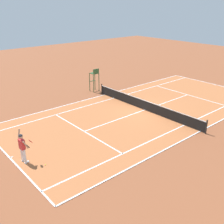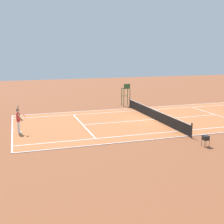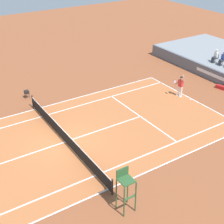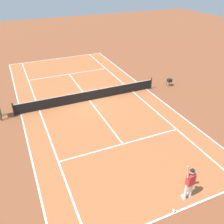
{
  "view_description": "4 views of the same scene",
  "coord_description": "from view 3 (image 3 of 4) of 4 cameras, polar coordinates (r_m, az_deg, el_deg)",
  "views": [
    {
      "loc": [
        -14.58,
        16.25,
        8.73
      ],
      "look_at": [
        -0.31,
        3.99,
        1.0
      ],
      "focal_mm": 42.96,
      "sensor_mm": 36.0,
      "label": 1
    },
    {
      "loc": [
        -23.54,
        11.44,
        6.01
      ],
      "look_at": [
        -0.31,
        3.99,
        1.0
      ],
      "focal_mm": 48.52,
      "sensor_mm": 36.0,
      "label": 2
    },
    {
      "loc": [
        17.02,
        -7.14,
        12.55
      ],
      "look_at": [
        -0.31,
        3.99,
        1.0
      ],
      "focal_mm": 51.98,
      "sensor_mm": 36.0,
      "label": 3
    },
    {
      "loc": [
        5.61,
        17.48,
        9.71
      ],
      "look_at": [
        -0.31,
        3.99,
        1.0
      ],
      "focal_mm": 39.68,
      "sensor_mm": 36.0,
      "label": 4
    }
  ],
  "objects": [
    {
      "name": "spectator_seated_0",
      "position": [
        33.69,
        17.71,
        9.3
      ],
      "size": [
        0.44,
        0.6,
        1.27
      ],
      "color": "#474C56",
      "rests_on": "bleacher_platform"
    },
    {
      "name": "net",
      "position": [
        22.03,
        -8.36,
        -4.16
      ],
      "size": [
        11.98,
        0.1,
        1.07
      ],
      "color": "black",
      "rests_on": "ground"
    },
    {
      "name": "ball_hopper",
      "position": [
        28.53,
        -14.81,
        3.44
      ],
      "size": [
        0.36,
        0.36,
        0.7
      ],
      "color": "black",
      "rests_on": "ground"
    },
    {
      "name": "tennis_ball",
      "position": [
        28.95,
        9.15,
        3.28
      ],
      "size": [
        0.07,
        0.07,
        0.07
      ],
      "primitive_type": "sphere",
      "color": "#D1E533",
      "rests_on": "ground"
    },
    {
      "name": "equipment_bag",
      "position": [
        31.03,
        18.56,
        4.16
      ],
      "size": [
        0.95,
        0.52,
        0.32
      ],
      "color": "red",
      "rests_on": "ground"
    },
    {
      "name": "umpire_chair",
      "position": [
        16.42,
        2.37,
        -12.78
      ],
      "size": [
        0.77,
        0.77,
        2.44
      ],
      "color": "#2D562D",
      "rests_on": "ground"
    },
    {
      "name": "court",
      "position": [
        22.31,
        -8.26,
        -5.26
      ],
      "size": [
        11.08,
        23.88,
        0.03
      ],
      "color": "#B76638",
      "rests_on": "ground"
    },
    {
      "name": "tennis_player",
      "position": [
        28.32,
        11.93,
        4.55
      ],
      "size": [
        0.76,
        0.66,
        2.08
      ],
      "color": "white",
      "rests_on": "ground"
    },
    {
      "name": "ground_plane",
      "position": [
        22.32,
        -8.26,
        -5.28
      ],
      "size": [
        80.0,
        80.0,
        0.0
      ],
      "primitive_type": "plane",
      "color": "brown"
    },
    {
      "name": "spectator_seated_1",
      "position": [
        33.18,
        18.84,
        8.81
      ],
      "size": [
        0.44,
        0.6,
        1.27
      ],
      "color": "#474C56",
      "rests_on": "bleacher_platform"
    }
  ]
}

